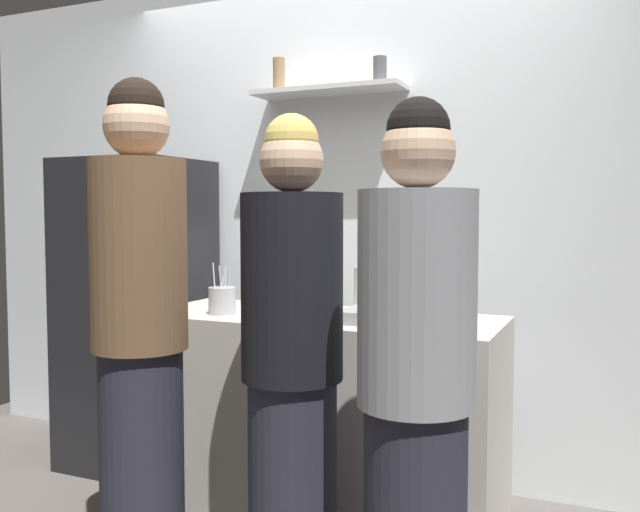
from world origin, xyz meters
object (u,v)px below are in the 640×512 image
at_px(baking_pan, 386,317).
at_px(person_blonde, 292,367).
at_px(wine_bottle_amber_glass, 296,292).
at_px(person_brown_jacket, 140,333).
at_px(wine_bottle_green_glass, 178,283).
at_px(water_bottle_plastic, 364,288).
at_px(refrigerator, 137,313).
at_px(wine_bottle_pale_glass, 264,282).
at_px(wine_bottle_dark_glass, 461,288).
at_px(utensil_holder, 222,300).
at_px(person_grey_hoodie, 416,392).

bearing_deg(baking_pan, person_blonde, -108.59).
bearing_deg(wine_bottle_amber_glass, baking_pan, 27.09).
bearing_deg(person_brown_jacket, baking_pan, 150.84).
xyz_separation_m(wine_bottle_green_glass, water_bottle_plastic, (0.84, 0.17, -0.00)).
height_order(wine_bottle_amber_glass, person_blonde, person_blonde).
xyz_separation_m(refrigerator, wine_bottle_green_glass, (0.52, -0.36, 0.21)).
bearing_deg(wine_bottle_pale_glass, wine_bottle_amber_glass, -44.48).
bearing_deg(wine_bottle_dark_glass, person_brown_jacket, -140.68).
distance_m(utensil_holder, person_grey_hoodie, 1.18).
bearing_deg(utensil_holder, baking_pan, 4.19).
distance_m(wine_bottle_pale_glass, person_blonde, 0.80).
bearing_deg(person_grey_hoodie, water_bottle_plastic, -61.40).
xyz_separation_m(refrigerator, utensil_holder, (0.81, -0.44, 0.16)).
height_order(wine_bottle_amber_glass, person_grey_hoodie, person_grey_hoodie).
relative_size(refrigerator, baking_pan, 4.76).
height_order(water_bottle_plastic, person_grey_hoodie, person_grey_hoodie).
bearing_deg(wine_bottle_pale_glass, baking_pan, -12.55).
relative_size(utensil_holder, wine_bottle_pale_glass, 0.67).
bearing_deg(refrigerator, wine_bottle_green_glass, -34.52).
bearing_deg(wine_bottle_dark_glass, baking_pan, -136.45).
relative_size(utensil_holder, person_grey_hoodie, 0.13).
xyz_separation_m(baking_pan, utensil_holder, (-0.71, -0.05, 0.03)).
relative_size(utensil_holder, wine_bottle_green_glass, 0.74).
xyz_separation_m(baking_pan, wine_bottle_green_glass, (-1.00, 0.03, 0.09)).
bearing_deg(person_brown_jacket, person_blonde, 120.60).
xyz_separation_m(wine_bottle_amber_glass, water_bottle_plastic, (0.15, 0.37, -0.01)).
distance_m(wine_bottle_pale_glass, wine_bottle_dark_glass, 0.86).
distance_m(wine_bottle_green_glass, person_grey_hoodie, 1.48).
bearing_deg(wine_bottle_amber_glass, water_bottle_plastic, 68.00).
relative_size(wine_bottle_dark_glass, person_blonde, 0.20).
bearing_deg(person_grey_hoodie, wine_bottle_amber_glass, -38.18).
height_order(baking_pan, wine_bottle_dark_glass, wine_bottle_dark_glass).
distance_m(wine_bottle_green_glass, water_bottle_plastic, 0.85).
height_order(wine_bottle_pale_glass, wine_bottle_green_glass, wine_bottle_pale_glass).
bearing_deg(refrigerator, baking_pan, -14.43).
relative_size(water_bottle_plastic, person_grey_hoodie, 0.15).
height_order(refrigerator, person_brown_jacket, person_brown_jacket).
height_order(wine_bottle_green_glass, person_grey_hoodie, person_grey_hoodie).
bearing_deg(wine_bottle_green_glass, wine_bottle_dark_glass, 9.00).
distance_m(refrigerator, wine_bottle_pale_glass, 0.97).
bearing_deg(wine_bottle_amber_glass, refrigerator, 155.47).
distance_m(utensil_holder, wine_bottle_dark_glass, 1.00).
relative_size(baking_pan, wine_bottle_amber_glass, 1.05).
bearing_deg(water_bottle_plastic, person_brown_jacket, -126.29).
bearing_deg(water_bottle_plastic, person_grey_hoodie, -61.10).
height_order(wine_bottle_amber_glass, water_bottle_plastic, wine_bottle_amber_glass).
bearing_deg(person_brown_jacket, utensil_holder, -159.26).
distance_m(utensil_holder, person_blonde, 0.72).
bearing_deg(wine_bottle_pale_glass, utensil_holder, -117.45).
height_order(wine_bottle_amber_glass, wine_bottle_pale_glass, wine_bottle_pale_glass).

